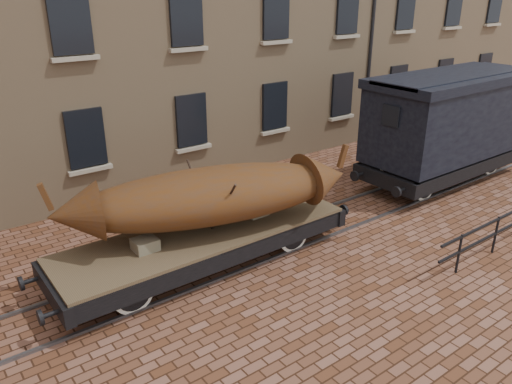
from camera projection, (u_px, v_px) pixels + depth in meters
ground at (258, 247)px, 12.95m from camera, size 90.00×90.00×0.00m
rail_track at (258, 246)px, 12.94m from camera, size 30.00×1.52×0.06m
flatcar_wagon at (205, 238)px, 11.79m from camera, size 7.97×2.16×1.20m
iron_boat at (211, 195)px, 11.50m from camera, size 7.13×3.50×1.70m
goods_van at (450, 115)px, 16.47m from camera, size 7.12×2.59×3.68m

